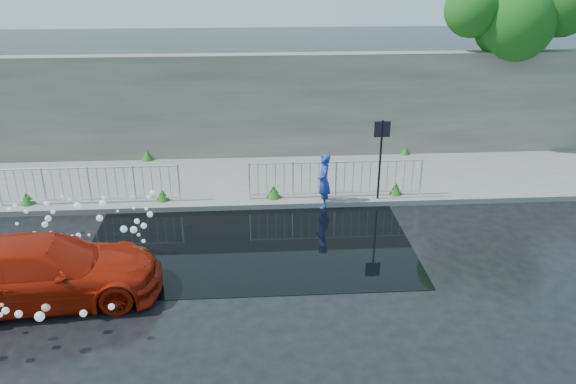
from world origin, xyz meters
name	(u,v)px	position (x,y,z in m)	size (l,w,h in m)	color
ground	(229,262)	(0.00, 0.00, 0.00)	(90.00, 90.00, 0.00)	black
pavement	(234,180)	(0.00, 5.00, 0.07)	(30.00, 4.00, 0.15)	#61605C
curb	(232,206)	(0.00, 3.00, 0.08)	(30.00, 0.25, 0.16)	#61605C
retaining_wall	(233,107)	(0.00, 7.20, 1.90)	(30.00, 0.60, 3.50)	#58544A
puddle	(250,241)	(0.50, 1.00, 0.01)	(8.00, 5.00, 0.01)	black
sign_post	(381,147)	(4.20, 3.10, 1.72)	(0.45, 0.06, 2.50)	black
tree	(522,15)	(9.71, 7.41, 4.81)	(5.07, 2.74, 6.34)	#332114
railing_left	(89,184)	(-4.00, 3.35, 0.74)	(5.05, 0.05, 1.10)	silver
railing_right	(336,178)	(3.00, 3.35, 0.74)	(5.05, 0.05, 1.10)	silver
weeds	(226,180)	(-0.21, 4.45, 0.33)	(12.17, 3.93, 0.37)	#134A17
water_spray	(63,248)	(-3.68, -0.23, 0.64)	(3.69, 5.30, 0.97)	white
red_car	(44,271)	(-3.74, -1.27, 0.69)	(1.92, 4.73, 1.37)	#A31806
person	(324,181)	(2.60, 3.00, 0.79)	(0.58, 0.38, 1.58)	#2035A4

